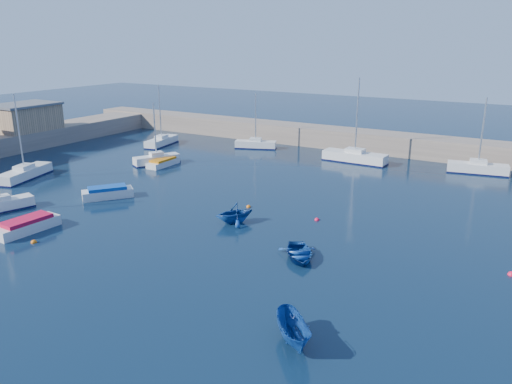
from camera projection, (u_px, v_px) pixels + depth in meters
The scene contains 20 objects.
ground at pixel (125, 290), 30.40m from camera, with size 220.00×220.00×0.00m, color #0C1F34.
back_wall at pixel (368, 141), 67.94m from camera, with size 96.00×4.50×2.60m, color gray.
brick_shed_a at pixel (25, 118), 69.29m from camera, with size 6.00×8.00×3.40m, color #A2825E.
sailboat_1 at pixel (1, 205), 44.13m from camera, with size 2.97×5.50×7.09m.
sailboat_2 at pixel (25, 173), 54.37m from camera, with size 3.90×7.29×9.18m.
sailboat_3 at pixel (157, 159), 60.69m from camera, with size 3.92×5.64×7.44m.
sailboat_4 at pixel (162, 141), 71.48m from camera, with size 2.89×6.70×8.50m.
sailboat_5 at pixel (256, 144), 69.44m from camera, with size 5.84×3.46×7.53m.
sailboat_6 at pixel (355, 157), 61.65m from camera, with size 7.92×2.45×10.26m.
sailboat_7 at pixel (478, 168), 56.49m from camera, with size 6.65×2.89×8.54m.
motorboat_0 at pixel (27, 225), 39.43m from camera, with size 2.01×5.08×1.12m.
motorboat_1 at pixel (108, 193), 47.77m from camera, with size 4.12×4.71×1.14m.
motorboat_2 at pixel (163, 162), 59.89m from camera, with size 1.63×4.49×0.92m.
dinghy_center at pixel (299, 253), 34.58m from camera, with size 2.70×3.78×0.78m, color navy.
dinghy_left at pixel (234, 213), 41.18m from camera, with size 2.85×3.30×1.74m, color navy.
dinghy_right at pixel (294, 331), 24.80m from camera, with size 1.37×3.65×1.41m, color navy.
buoy_0 at pixel (34, 243), 37.40m from camera, with size 0.45×0.45×0.45m, color orange.
buoy_1 at pixel (317, 220), 42.04m from camera, with size 0.43×0.43×0.43m, color red.
buoy_3 at pixel (249, 207), 45.28m from camera, with size 0.43×0.43×0.43m, color orange.
buoy_4 at pixel (511, 275), 32.27m from camera, with size 0.48×0.48×0.48m, color red.
Camera 1 is at (20.74, -19.48, 14.64)m, focal length 35.00 mm.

